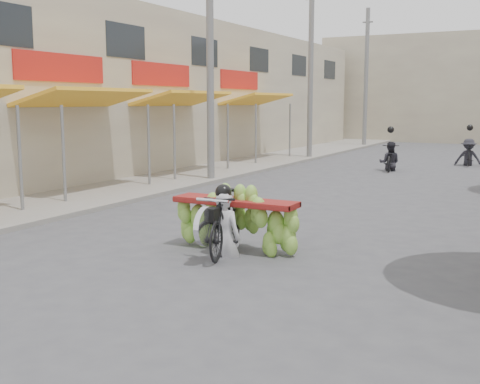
% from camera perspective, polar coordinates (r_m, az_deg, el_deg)
% --- Properties ---
extents(ground, '(120.00, 120.00, 0.00)m').
position_cam_1_polar(ground, '(7.42, -14.05, -12.45)').
color(ground, '#4C4C51').
rests_on(ground, ground).
extents(sidewalk_left, '(4.00, 60.00, 0.12)m').
position_cam_1_polar(sidewalk_left, '(23.41, -2.43, 2.23)').
color(sidewalk_left, gray).
rests_on(sidewalk_left, ground).
extents(shophouse_row_left, '(9.77, 40.00, 6.00)m').
position_cam_1_polar(shophouse_row_left, '(25.35, -13.59, 9.14)').
color(shophouse_row_left, '#B7AC91').
rests_on(shophouse_row_left, ground).
extents(far_building, '(20.00, 6.00, 7.00)m').
position_cam_1_polar(far_building, '(43.39, 21.77, 9.08)').
color(far_building, '#B7AC91').
rests_on(far_building, ground).
extents(utility_pole_mid, '(0.60, 0.24, 8.00)m').
position_cam_1_polar(utility_pole_mid, '(19.92, -2.85, 12.55)').
color(utility_pole_mid, slate).
rests_on(utility_pole_mid, ground).
extents(utility_pole_far, '(0.60, 0.24, 8.00)m').
position_cam_1_polar(utility_pole_far, '(28.04, 6.71, 11.34)').
color(utility_pole_far, slate).
rests_on(utility_pole_far, ground).
extents(utility_pole_back, '(0.60, 0.24, 8.00)m').
position_cam_1_polar(utility_pole_back, '(36.57, 11.86, 10.54)').
color(utility_pole_back, slate).
rests_on(utility_pole_back, ground).
extents(banana_motorbike, '(2.28, 1.98, 2.08)m').
position_cam_1_polar(banana_motorbike, '(10.45, -1.06, -2.10)').
color(banana_motorbike, black).
rests_on(banana_motorbike, ground).
extents(bg_motorbike_a, '(0.94, 1.79, 1.95)m').
position_cam_1_polar(bg_motorbike_a, '(23.83, 14.03, 3.72)').
color(bg_motorbike_a, black).
rests_on(bg_motorbike_a, ground).
extents(bg_motorbike_b, '(1.13, 1.67, 1.95)m').
position_cam_1_polar(bg_motorbike_b, '(26.69, 20.89, 4.17)').
color(bg_motorbike_b, black).
rests_on(bg_motorbike_b, ground).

